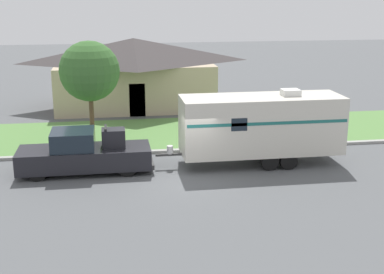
{
  "coord_description": "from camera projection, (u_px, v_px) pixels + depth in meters",
  "views": [
    {
      "loc": [
        -3.17,
        -21.34,
        7.76
      ],
      "look_at": [
        0.39,
        1.39,
        1.4
      ],
      "focal_mm": 50.0,
      "sensor_mm": 36.0,
      "label": 1
    }
  ],
  "objects": [
    {
      "name": "ground_plane",
      "position": [
        188.0,
        177.0,
        22.86
      ],
      "size": [
        120.0,
        120.0,
        0.0
      ],
      "primitive_type": "plane",
      "color": "#515456"
    },
    {
      "name": "curb_strip",
      "position": [
        177.0,
        151.0,
        26.41
      ],
      "size": [
        80.0,
        0.3,
        0.14
      ],
      "color": "#999993",
      "rests_on": "ground_plane"
    },
    {
      "name": "lawn_strip",
      "position": [
        169.0,
        133.0,
        29.9
      ],
      "size": [
        80.0,
        7.0,
        0.03
      ],
      "color": "#568442",
      "rests_on": "ground_plane"
    },
    {
      "name": "house_across_street",
      "position": [
        134.0,
        71.0,
        36.24
      ],
      "size": [
        11.15,
        6.92,
        4.64
      ],
      "color": "tan",
      "rests_on": "ground_plane"
    },
    {
      "name": "pickup_truck",
      "position": [
        84.0,
        154.0,
        23.31
      ],
      "size": [
        5.83,
        1.99,
        2.03
      ],
      "color": "black",
      "rests_on": "ground_plane"
    },
    {
      "name": "travel_trailer",
      "position": [
        261.0,
        125.0,
        24.23
      ],
      "size": [
        8.48,
        2.32,
        3.43
      ],
      "color": "black",
      "rests_on": "ground_plane"
    },
    {
      "name": "mailbox",
      "position": [
        253.0,
        124.0,
        27.54
      ],
      "size": [
        0.48,
        0.2,
        1.38
      ],
      "color": "brown",
      "rests_on": "ground_plane"
    },
    {
      "name": "tree_in_yard",
      "position": [
        90.0,
        71.0,
        27.22
      ],
      "size": [
        3.09,
        3.09,
        5.3
      ],
      "color": "brown",
      "rests_on": "ground_plane"
    }
  ]
}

